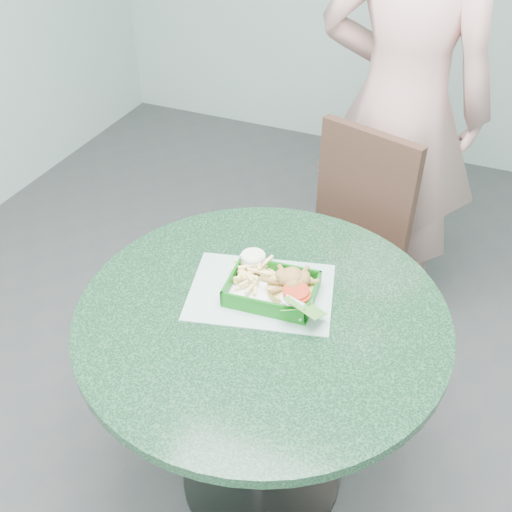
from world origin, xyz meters
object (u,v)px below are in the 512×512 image
at_px(diner_person, 409,58).
at_px(sauce_ramekin, 256,264).
at_px(dining_chair, 354,241).
at_px(crab_sandwich, 291,288).
at_px(cafe_table, 262,360).
at_px(food_basket, 272,297).

distance_m(diner_person, sauce_ramekin, 1.00).
bearing_deg(diner_person, sauce_ramekin, 80.70).
bearing_deg(sauce_ramekin, dining_chair, 75.71).
height_order(diner_person, sauce_ramekin, diner_person).
bearing_deg(crab_sandwich, dining_chair, 88.09).
bearing_deg(dining_chair, sauce_ramekin, -86.88).
distance_m(crab_sandwich, sauce_ramekin, 0.14).
relative_size(crab_sandwich, sauce_ramekin, 1.94).
relative_size(cafe_table, sauce_ramekin, 14.60).
relative_size(cafe_table, crab_sandwich, 7.54).
height_order(dining_chair, food_basket, dining_chair).
relative_size(diner_person, sauce_ramekin, 32.71).
bearing_deg(crab_sandwich, diner_person, 86.64).
distance_m(diner_person, crab_sandwich, 1.04).
relative_size(cafe_table, food_basket, 4.24).
bearing_deg(dining_chair, crab_sandwich, -74.50).
xyz_separation_m(cafe_table, food_basket, (0.00, 0.06, 0.19)).
height_order(dining_chair, sauce_ramekin, dining_chair).
height_order(cafe_table, dining_chair, dining_chair).
height_order(diner_person, food_basket, diner_person).
xyz_separation_m(crab_sandwich, sauce_ramekin, (-0.13, 0.06, 0.00)).
bearing_deg(crab_sandwich, cafe_table, -122.73).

